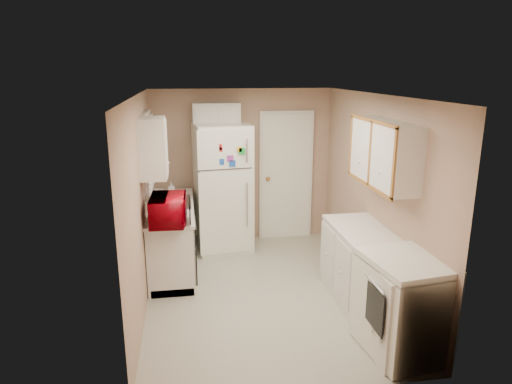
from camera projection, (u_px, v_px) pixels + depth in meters
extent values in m
plane|color=beige|center=(262.00, 291.00, 5.69)|extent=(3.80, 3.80, 0.00)
plane|color=white|center=(263.00, 95.00, 5.07)|extent=(3.80, 3.80, 0.00)
plane|color=tan|center=(141.00, 204.00, 5.17)|extent=(3.80, 3.80, 0.00)
plane|color=tan|center=(375.00, 194.00, 5.59)|extent=(3.80, 3.80, 0.00)
plane|color=tan|center=(242.00, 166.00, 7.19)|extent=(2.80, 2.80, 0.00)
plane|color=tan|center=(304.00, 264.00, 3.57)|extent=(2.80, 2.80, 0.00)
cube|color=silver|center=(173.00, 237.00, 6.27)|extent=(0.60, 1.80, 0.90)
cube|color=black|center=(195.00, 249.00, 5.73)|extent=(0.03, 0.58, 0.72)
cube|color=gray|center=(171.00, 205.00, 6.30)|extent=(0.54, 0.74, 0.16)
imported|color=#9F000D|center=(168.00, 211.00, 5.40)|extent=(0.62, 0.36, 0.40)
imported|color=silver|center=(171.00, 188.00, 6.67)|extent=(0.09, 0.09, 0.19)
cube|color=silver|center=(149.00, 153.00, 6.07)|extent=(0.10, 0.98, 1.08)
cube|color=silver|center=(153.00, 148.00, 5.24)|extent=(0.30, 0.45, 0.70)
cube|color=white|center=(223.00, 187.00, 6.87)|extent=(0.87, 0.85, 1.91)
cube|color=silver|center=(216.00, 116.00, 6.78)|extent=(0.70, 0.30, 0.40)
cube|color=white|center=(286.00, 176.00, 7.31)|extent=(0.86, 0.06, 2.08)
cube|color=silver|center=(374.00, 280.00, 4.98)|extent=(0.60, 2.00, 0.90)
cube|color=white|center=(403.00, 305.00, 4.37)|extent=(0.75, 0.88, 0.98)
cube|color=silver|center=(384.00, 153.00, 4.93)|extent=(0.30, 1.20, 0.70)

